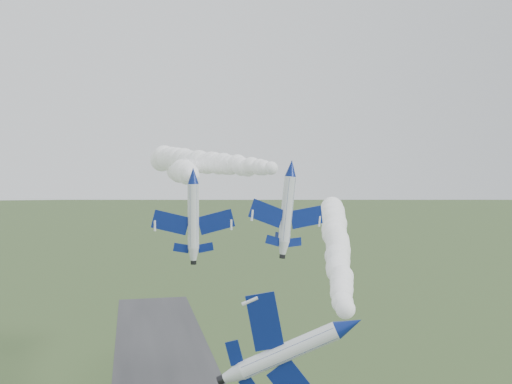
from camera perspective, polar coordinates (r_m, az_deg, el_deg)
The scene contains 6 objects.
jet_lead at distance 47.45m, azimuth 9.36°, elevation -13.00°, with size 6.37×12.64×9.68m.
smoke_trail_jet_lead at distance 84.72m, azimuth 7.97°, elevation -4.63°, with size 4.61×69.88×4.61m, color white, non-canonical shape.
jet_pair_left at distance 68.61m, azimuth -6.30°, elevation 1.66°, with size 9.79×11.73×2.88m.
smoke_trail_jet_pair_left at distance 103.99m, azimuth -7.24°, elevation 2.07°, with size 5.50×65.90×5.50m, color white, non-canonical shape.
jet_pair_right at distance 71.09m, azimuth 3.58°, elevation 2.42°, with size 10.42×12.27×3.10m.
smoke_trail_jet_pair_right at distance 100.21m, azimuth -5.23°, elevation 2.99°, with size 5.06×57.77×5.06m, color white, non-canonical shape.
Camera 1 is at (-7.80, -48.69, 45.09)m, focal length 40.00 mm.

